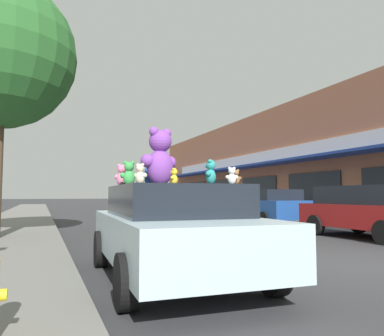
{
  "coord_description": "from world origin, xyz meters",
  "views": [
    {
      "loc": [
        -5.27,
        -5.27,
        1.25
      ],
      "look_at": [
        -1.88,
        3.16,
        1.91
      ],
      "focal_mm": 35.0,
      "sensor_mm": 36.0,
      "label": 1
    }
  ],
  "objects_px": {
    "teddy_bear_blue": "(149,176)",
    "parked_car_far_right": "(267,206)",
    "teddy_bear_giant": "(160,158)",
    "teddy_bear_pink": "(122,175)",
    "teddy_bear_brown": "(236,177)",
    "teddy_bear_black": "(152,177)",
    "teddy_bear_white": "(232,176)",
    "teddy_bear_green": "(129,174)",
    "parked_car_far_center": "(369,210)",
    "teddy_bear_cream": "(140,174)",
    "teddy_bear_teal": "(211,172)",
    "teddy_bear_yellow": "(174,177)",
    "plush_art_car": "(173,229)"
  },
  "relations": [
    {
      "from": "teddy_bear_blue",
      "to": "parked_car_far_right",
      "type": "xyz_separation_m",
      "value": [
        7.23,
        7.57,
        -0.75
      ]
    },
    {
      "from": "teddy_bear_teal",
      "to": "teddy_bear_brown",
      "type": "distance_m",
      "value": 0.38
    },
    {
      "from": "teddy_bear_green",
      "to": "teddy_bear_white",
      "type": "bearing_deg",
      "value": 139.21
    },
    {
      "from": "teddy_bear_giant",
      "to": "teddy_bear_green",
      "type": "bearing_deg",
      "value": -36.77
    },
    {
      "from": "teddy_bear_brown",
      "to": "parked_car_far_right",
      "type": "relative_size",
      "value": 0.05
    },
    {
      "from": "teddy_bear_pink",
      "to": "teddy_bear_black",
      "type": "distance_m",
      "value": 0.65
    },
    {
      "from": "teddy_bear_brown",
      "to": "teddy_bear_green",
      "type": "height_order",
      "value": "teddy_bear_green"
    },
    {
      "from": "teddy_bear_blue",
      "to": "parked_car_far_right",
      "type": "height_order",
      "value": "teddy_bear_blue"
    },
    {
      "from": "teddy_bear_white",
      "to": "parked_car_far_right",
      "type": "distance_m",
      "value": 11.14
    },
    {
      "from": "teddy_bear_brown",
      "to": "teddy_bear_black",
      "type": "relative_size",
      "value": 0.61
    },
    {
      "from": "teddy_bear_giant",
      "to": "teddy_bear_blue",
      "type": "xyz_separation_m",
      "value": [
        -0.08,
        0.35,
        -0.28
      ]
    },
    {
      "from": "teddy_bear_white",
      "to": "parked_car_far_center",
      "type": "bearing_deg",
      "value": -127.15
    },
    {
      "from": "teddy_bear_green",
      "to": "parked_car_far_center",
      "type": "distance_m",
      "value": 8.03
    },
    {
      "from": "teddy_bear_giant",
      "to": "teddy_bear_teal",
      "type": "height_order",
      "value": "teddy_bear_giant"
    },
    {
      "from": "plush_art_car",
      "to": "teddy_bear_brown",
      "type": "relative_size",
      "value": 20.16
    },
    {
      "from": "plush_art_car",
      "to": "teddy_bear_giant",
      "type": "xyz_separation_m",
      "value": [
        -0.13,
        0.27,
        1.09
      ]
    },
    {
      "from": "teddy_bear_teal",
      "to": "teddy_bear_green",
      "type": "distance_m",
      "value": 1.44
    },
    {
      "from": "plush_art_car",
      "to": "teddy_bear_white",
      "type": "relative_size",
      "value": 18.1
    },
    {
      "from": "teddy_bear_pink",
      "to": "teddy_bear_teal",
      "type": "height_order",
      "value": "teddy_bear_pink"
    },
    {
      "from": "teddy_bear_yellow",
      "to": "teddy_bear_black",
      "type": "bearing_deg",
      "value": -143.92
    },
    {
      "from": "teddy_bear_white",
      "to": "parked_car_far_center",
      "type": "relative_size",
      "value": 0.06
    },
    {
      "from": "plush_art_car",
      "to": "teddy_bear_blue",
      "type": "distance_m",
      "value": 1.04
    },
    {
      "from": "teddy_bear_pink",
      "to": "teddy_bear_blue",
      "type": "bearing_deg",
      "value": -154.29
    },
    {
      "from": "teddy_bear_giant",
      "to": "teddy_bear_yellow",
      "type": "relative_size",
      "value": 3.77
    },
    {
      "from": "teddy_bear_white",
      "to": "teddy_bear_blue",
      "type": "bearing_deg",
      "value": -39.68
    },
    {
      "from": "teddy_bear_blue",
      "to": "parked_car_far_center",
      "type": "bearing_deg",
      "value": 145.91
    },
    {
      "from": "plush_art_car",
      "to": "parked_car_far_right",
      "type": "relative_size",
      "value": 1.03
    },
    {
      "from": "parked_car_far_right",
      "to": "teddy_bear_cream",
      "type": "bearing_deg",
      "value": -131.5
    },
    {
      "from": "teddy_bear_yellow",
      "to": "parked_car_far_right",
      "type": "relative_size",
      "value": 0.06
    },
    {
      "from": "teddy_bear_green",
      "to": "teddy_bear_cream",
      "type": "bearing_deg",
      "value": 94.6
    },
    {
      "from": "teddy_bear_white",
      "to": "teddy_bear_green",
      "type": "bearing_deg",
      "value": -24.35
    },
    {
      "from": "teddy_bear_blue",
      "to": "teddy_bear_black",
      "type": "xyz_separation_m",
      "value": [
        0.15,
        0.35,
        0.0
      ]
    },
    {
      "from": "plush_art_car",
      "to": "teddy_bear_blue",
      "type": "bearing_deg",
      "value": 111.12
    },
    {
      "from": "teddy_bear_cream",
      "to": "teddy_bear_black",
      "type": "xyz_separation_m",
      "value": [
        0.56,
        1.41,
        0.03
      ]
    },
    {
      "from": "teddy_bear_white",
      "to": "teddy_bear_yellow",
      "type": "distance_m",
      "value": 0.85
    },
    {
      "from": "teddy_bear_brown",
      "to": "teddy_bear_yellow",
      "type": "relative_size",
      "value": 0.88
    },
    {
      "from": "teddy_bear_yellow",
      "to": "plush_art_car",
      "type": "bearing_deg",
      "value": -158.95
    },
    {
      "from": "parked_car_far_center",
      "to": "teddy_bear_green",
      "type": "bearing_deg",
      "value": -162.04
    },
    {
      "from": "teddy_bear_brown",
      "to": "teddy_bear_green",
      "type": "distance_m",
      "value": 1.71
    },
    {
      "from": "teddy_bear_pink",
      "to": "teddy_bear_white",
      "type": "bearing_deg",
      "value": 161.48
    },
    {
      "from": "teddy_bear_blue",
      "to": "teddy_bear_yellow",
      "type": "relative_size",
      "value": 1.41
    },
    {
      "from": "teddy_bear_pink",
      "to": "teddy_bear_brown",
      "type": "xyz_separation_m",
      "value": [
        1.3,
        -1.46,
        -0.07
      ]
    },
    {
      "from": "teddy_bear_brown",
      "to": "teddy_bear_blue",
      "type": "bearing_deg",
      "value": -40.92
    },
    {
      "from": "parked_car_far_center",
      "to": "teddy_bear_brown",
      "type": "bearing_deg",
      "value": -150.25
    },
    {
      "from": "teddy_bear_teal",
      "to": "teddy_bear_cream",
      "type": "distance_m",
      "value": 0.95
    },
    {
      "from": "teddy_bear_white",
      "to": "teddy_bear_green",
      "type": "xyz_separation_m",
      "value": [
        -1.14,
        1.24,
        0.07
      ]
    },
    {
      "from": "teddy_bear_brown",
      "to": "parked_car_far_right",
      "type": "xyz_separation_m",
      "value": [
        6.36,
        8.97,
        -0.69
      ]
    },
    {
      "from": "teddy_bear_pink",
      "to": "teddy_bear_green",
      "type": "relative_size",
      "value": 0.94
    },
    {
      "from": "teddy_bear_yellow",
      "to": "teddy_bear_giant",
      "type": "bearing_deg",
      "value": -138.65
    },
    {
      "from": "teddy_bear_blue",
      "to": "teddy_bear_black",
      "type": "bearing_deg",
      "value": -163.68
    }
  ]
}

